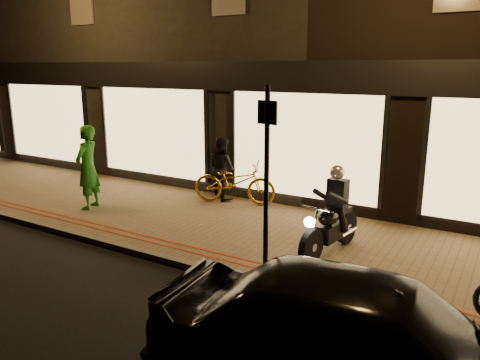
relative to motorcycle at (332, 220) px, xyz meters
name	(u,v)px	position (x,y,z in m)	size (l,w,h in m)	color
ground	(203,275)	(-1.57, -1.73, -0.73)	(90.00, 90.00, 0.00)	black
sidewalk	(261,235)	(-1.57, 0.27, -0.67)	(50.00, 4.00, 0.12)	brown
kerb_stone	(205,270)	(-1.57, -1.68, -0.67)	(50.00, 0.14, 0.12)	#59544C
red_kerb_lines	(221,257)	(-1.57, -1.18, -0.61)	(50.00, 0.26, 0.01)	maroon
building_row	(372,37)	(-1.57, 7.26, 3.51)	(48.00, 10.11, 8.50)	black
motorcycle	(332,220)	(0.00, 0.00, 0.00)	(0.64, 1.94, 1.59)	black
sign_post	(267,174)	(-0.53, -1.48, 1.06)	(0.35, 0.10, 3.00)	black
bicycle_gold	(235,182)	(-3.12, 1.76, -0.08)	(0.70, 2.02, 1.06)	#C18522
person_green	(88,167)	(-5.83, -0.34, 0.37)	(0.72, 0.47, 1.96)	#206F1D
person_dark	(222,168)	(-3.60, 1.94, 0.17)	(0.76, 0.60, 1.57)	black
parked_car	(370,348)	(1.69, -3.53, 0.02)	(1.78, 4.42, 1.51)	black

